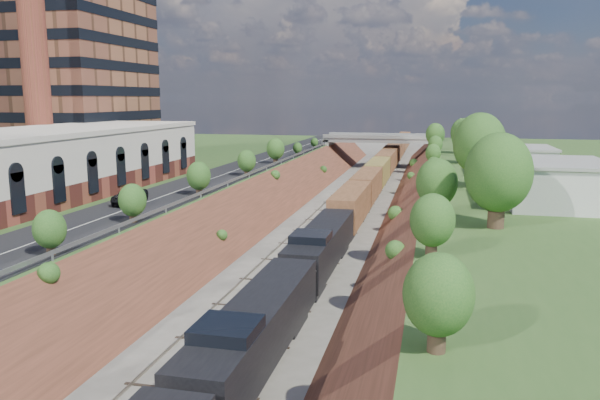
{
  "coord_description": "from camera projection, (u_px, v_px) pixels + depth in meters",
  "views": [
    {
      "loc": [
        12.08,
        -7.91,
        15.23
      ],
      "look_at": [
        0.16,
        43.5,
        6.0
      ],
      "focal_mm": 35.0,
      "sensor_mm": 36.0,
      "label": 1
    }
  ],
  "objects": [
    {
      "name": "embankment_right",
      "position": [
        422.0,
        231.0,
        68.03
      ],
      "size": [
        10.0,
        180.0,
        10.0
      ],
      "primitive_type": "cube",
      "rotation": [
        0.0,
        0.79,
        0.0
      ],
      "color": "brown",
      "rests_on": "ground"
    },
    {
      "name": "smokestack",
      "position": [
        31.0,
        16.0,
        70.34
      ],
      "size": [
        3.2,
        3.2,
        40.0
      ],
      "primitive_type": "cylinder",
      "color": "brown",
      "rests_on": "platform_left"
    },
    {
      "name": "embankment_left",
      "position": [
        243.0,
        222.0,
        72.93
      ],
      "size": [
        10.0,
        180.0,
        10.0
      ],
      "primitive_type": "cube",
      "rotation": [
        0.0,
        0.79,
        0.0
      ],
      "color": "brown",
      "rests_on": "ground"
    },
    {
      "name": "overpass",
      "position": [
        379.0,
        145.0,
        129.13
      ],
      "size": [
        24.5,
        8.3,
        7.4
      ],
      "color": "gray",
      "rests_on": "ground"
    },
    {
      "name": "platform_left",
      "position": [
        85.0,
        195.0,
        77.39
      ],
      "size": [
        44.0,
        180.0,
        5.0
      ],
      "primitive_type": "cube",
      "color": "#365824",
      "rests_on": "ground"
    },
    {
      "name": "white_building_near",
      "position": [
        555.0,
        184.0,
        56.37
      ],
      "size": [
        9.0,
        12.0,
        4.0
      ],
      "primitive_type": "cube",
      "color": "silver",
      "rests_on": "platform_right"
    },
    {
      "name": "tree_left_crest",
      "position": [
        5.0,
        243.0,
        33.51
      ],
      "size": [
        2.45,
        2.45,
        3.55
      ],
      "color": "#473323",
      "rests_on": "platform_left"
    },
    {
      "name": "white_building_far",
      "position": [
        519.0,
        162.0,
        77.63
      ],
      "size": [
        8.0,
        10.0,
        3.6
      ],
      "primitive_type": "cube",
      "color": "silver",
      "rests_on": "platform_right"
    },
    {
      "name": "suv",
      "position": [
        129.0,
        196.0,
        56.74
      ],
      "size": [
        3.58,
        5.76,
        1.49
      ],
      "primitive_type": "imported",
      "rotation": [
        0.0,
        0.0,
        0.22
      ],
      "color": "black",
      "rests_on": "road"
    },
    {
      "name": "rail_right_track",
      "position": [
        351.0,
        226.0,
        69.89
      ],
      "size": [
        1.58,
        180.0,
        0.18
      ],
      "primitive_type": "cube",
      "color": "gray",
      "rests_on": "ground"
    },
    {
      "name": "road",
      "position": [
        208.0,
        180.0,
        73.06
      ],
      "size": [
        8.0,
        180.0,
        0.1
      ],
      "primitive_type": "cube",
      "color": "black",
      "rests_on": "platform_left"
    },
    {
      "name": "guardrail",
      "position": [
        238.0,
        178.0,
        71.87
      ],
      "size": [
        0.1,
        171.0,
        0.7
      ],
      "color": "#99999E",
      "rests_on": "platform_left"
    },
    {
      "name": "rail_left_track",
      "position": [
        309.0,
        224.0,
        71.04
      ],
      "size": [
        1.58,
        180.0,
        0.18
      ],
      "primitive_type": "cube",
      "color": "gray",
      "rests_on": "ground"
    },
    {
      "name": "tree_right_large",
      "position": [
        498.0,
        173.0,
        45.89
      ],
      "size": [
        5.25,
        5.25,
        7.61
      ],
      "color": "#473323",
      "rests_on": "platform_right"
    },
    {
      "name": "freight_train",
      "position": [
        377.0,
        173.0,
        99.66
      ],
      "size": [
        3.09,
        190.06,
        4.6
      ],
      "color": "black",
      "rests_on": "ground"
    }
  ]
}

